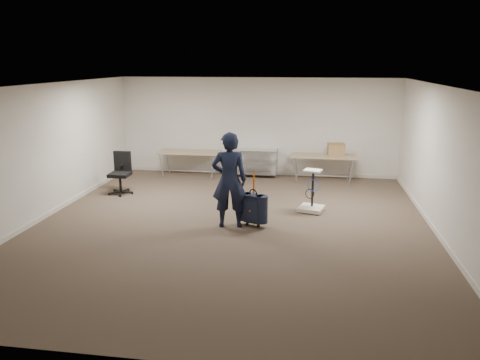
# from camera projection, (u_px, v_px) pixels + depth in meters

# --- Properties ---
(ground) EXTENTS (9.00, 9.00, 0.00)m
(ground) POSITION_uv_depth(u_px,v_px,m) (231.00, 225.00, 9.52)
(ground) COLOR #413327
(ground) RESTS_ON ground
(room_shell) EXTENTS (8.00, 9.00, 9.00)m
(room_shell) POSITION_uv_depth(u_px,v_px,m) (241.00, 203.00, 10.83)
(room_shell) COLOR beige
(room_shell) RESTS_ON ground
(folding_table_left) EXTENTS (1.80, 0.75, 0.73)m
(folding_table_left) POSITION_uv_depth(u_px,v_px,m) (189.00, 153.00, 13.41)
(folding_table_left) COLOR #8B7755
(folding_table_left) RESTS_ON ground
(folding_table_right) EXTENTS (1.80, 0.75, 0.73)m
(folding_table_right) POSITION_uv_depth(u_px,v_px,m) (323.00, 157.00, 12.85)
(folding_table_right) COLOR #8B7755
(folding_table_right) RESTS_ON ground
(wire_shelf) EXTENTS (1.22, 0.47, 0.80)m
(wire_shelf) POSITION_uv_depth(u_px,v_px,m) (256.00, 162.00, 13.43)
(wire_shelf) COLOR silver
(wire_shelf) RESTS_ON ground
(person) EXTENTS (0.77, 0.58, 1.92)m
(person) POSITION_uv_depth(u_px,v_px,m) (229.00, 180.00, 9.24)
(person) COLOR black
(person) RESTS_ON ground
(suitcase) EXTENTS (0.46, 0.37, 1.11)m
(suitcase) POSITION_uv_depth(u_px,v_px,m) (253.00, 208.00, 9.39)
(suitcase) COLOR #162032
(suitcase) RESTS_ON ground
(office_chair) EXTENTS (0.64, 0.64, 1.05)m
(office_chair) POSITION_uv_depth(u_px,v_px,m) (121.00, 181.00, 11.75)
(office_chair) COLOR black
(office_chair) RESTS_ON ground
(equipment_cart) EXTENTS (0.63, 0.63, 0.95)m
(equipment_cart) POSITION_uv_depth(u_px,v_px,m) (312.00, 200.00, 10.36)
(equipment_cart) COLOR beige
(equipment_cart) RESTS_ON ground
(cardboard_box) EXTENTS (0.47, 0.38, 0.33)m
(cardboard_box) POSITION_uv_depth(u_px,v_px,m) (336.00, 149.00, 12.79)
(cardboard_box) COLOR #9B7248
(cardboard_box) RESTS_ON folding_table_right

